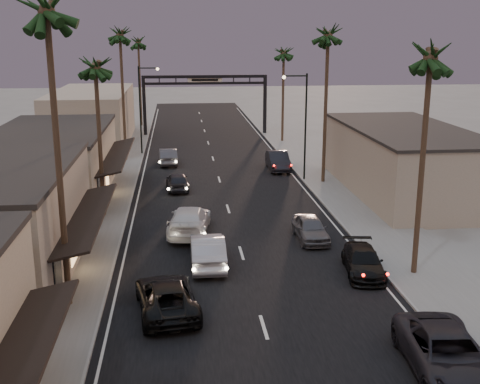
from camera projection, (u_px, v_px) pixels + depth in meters
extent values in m
plane|color=slate|center=(225.00, 198.00, 45.82)|extent=(200.00, 200.00, 0.00)
cube|color=black|center=(220.00, 182.00, 50.63)|extent=(14.00, 120.00, 0.02)
cube|color=slate|center=(114.00, 167.00, 56.40)|extent=(5.00, 92.00, 0.12)
cube|color=slate|center=(312.00, 162.00, 58.30)|extent=(5.00, 92.00, 0.12)
cube|color=tan|center=(53.00, 164.00, 45.81)|extent=(8.00, 16.00, 5.00)
cube|color=gray|center=(92.00, 117.00, 67.80)|extent=(8.00, 20.00, 6.00)
cube|color=gray|center=(404.00, 162.00, 46.59)|extent=(8.00, 18.00, 5.00)
cube|color=black|center=(144.00, 107.00, 73.04)|extent=(0.40, 0.40, 7.00)
cube|color=black|center=(265.00, 106.00, 74.53)|extent=(0.40, 0.40, 7.00)
cube|color=black|center=(205.00, 77.00, 72.87)|extent=(15.20, 0.35, 0.35)
cube|color=black|center=(205.00, 83.00, 73.07)|extent=(15.20, 0.30, 0.30)
cube|color=beige|center=(205.00, 80.00, 72.95)|extent=(4.20, 0.12, 1.00)
cylinder|color=black|center=(305.00, 128.00, 50.21)|extent=(0.16, 0.16, 9.00)
cylinder|color=black|center=(295.00, 76.00, 49.01)|extent=(2.00, 0.12, 0.12)
sphere|color=#FFD899|center=(284.00, 77.00, 48.95)|extent=(0.30, 0.30, 0.30)
cylinder|color=black|center=(140.00, 111.00, 61.27)|extent=(0.16, 0.16, 9.00)
cylinder|color=black|center=(148.00, 68.00, 60.27)|extent=(2.00, 0.12, 0.12)
sphere|color=#FFD899|center=(158.00, 69.00, 60.39)|extent=(0.30, 0.30, 0.30)
cylinder|color=#38281C|center=(59.00, 168.00, 25.99)|extent=(0.28, 0.28, 13.00)
cylinder|color=#38281C|center=(100.00, 145.00, 39.84)|extent=(0.28, 0.28, 10.00)
sphere|color=black|center=(95.00, 58.00, 38.41)|extent=(3.20, 3.20, 3.20)
cylinder|color=#38281C|center=(123.00, 99.00, 57.86)|extent=(0.28, 0.28, 12.00)
sphere|color=black|center=(120.00, 29.00, 56.18)|extent=(3.20, 3.20, 3.20)
cylinder|color=#38281C|center=(422.00, 171.00, 29.90)|extent=(0.28, 0.28, 11.00)
sphere|color=black|center=(432.00, 45.00, 28.34)|extent=(3.20, 3.20, 3.20)
cylinder|color=#38281C|center=(325.00, 111.00, 49.00)|extent=(0.28, 0.28, 12.00)
sphere|color=black|center=(328.00, 28.00, 47.32)|extent=(3.20, 3.20, 3.20)
cylinder|color=#38281C|center=(283.00, 98.00, 68.49)|extent=(0.28, 0.28, 10.00)
sphere|color=black|center=(284.00, 48.00, 67.07)|extent=(3.20, 3.20, 3.20)
cylinder|color=#38281C|center=(140.00, 85.00, 80.14)|extent=(0.28, 0.28, 11.00)
sphere|color=black|center=(138.00, 38.00, 78.58)|extent=(3.20, 3.20, 3.20)
imported|color=black|center=(167.00, 296.00, 26.86)|extent=(3.21, 5.70, 1.50)
imported|color=#A3A3A8|center=(208.00, 250.00, 32.34)|extent=(1.79, 5.11, 1.68)
imported|color=silver|center=(189.00, 220.00, 37.54)|extent=(3.10, 6.10, 1.70)
imported|color=black|center=(177.00, 181.00, 48.00)|extent=(1.99, 4.28, 1.42)
imported|color=#424146|center=(168.00, 156.00, 57.51)|extent=(1.86, 4.75, 1.54)
imported|color=black|center=(447.00, 354.00, 21.85)|extent=(3.18, 6.14, 1.65)
imported|color=black|center=(363.00, 261.00, 31.22)|extent=(2.46, 4.79, 1.33)
imported|color=#4D4E53|center=(310.00, 228.00, 36.34)|extent=(1.79, 4.29, 1.45)
imported|color=black|center=(278.00, 161.00, 55.13)|extent=(1.85, 5.12, 1.68)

